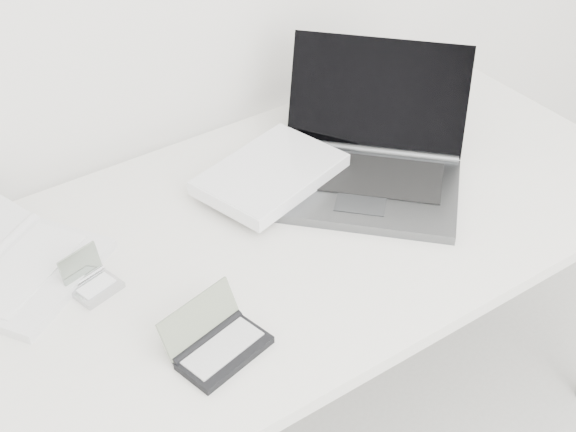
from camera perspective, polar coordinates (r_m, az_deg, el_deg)
desk at (r=1.70m, az=0.07°, el=-1.76°), size 1.60×0.80×0.73m
laptop_large at (r=1.76m, az=3.28°, el=3.60°), size 0.65×0.56×0.26m
netbook_open_white at (r=1.63m, az=-19.23°, el=-3.21°), size 0.44×0.46×0.09m
pda_silver at (r=1.56m, az=-13.79°, el=-4.57°), size 0.10×0.10×0.07m
palmtop_charcoal at (r=1.40m, az=-5.04°, el=-9.03°), size 0.18×0.15×0.08m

